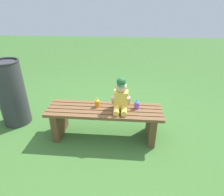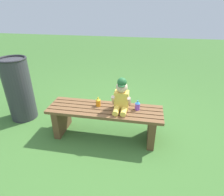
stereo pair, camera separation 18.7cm
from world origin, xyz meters
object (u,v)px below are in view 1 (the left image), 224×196
park_bench (104,118)px  trash_bin (11,93)px  sippy_cup_right (137,104)px  sippy_cup_left (97,103)px  child_figure (121,96)px

park_bench → trash_bin: size_ratio=1.54×
park_bench → sippy_cup_right: bearing=7.0°
sippy_cup_right → trash_bin: (-1.71, 0.17, 0.00)m
sippy_cup_left → child_figure: bearing=-5.4°
child_figure → trash_bin: size_ratio=0.44×
child_figure → trash_bin: trash_bin is taller
child_figure → sippy_cup_right: (0.20, 0.03, -0.12)m
sippy_cup_right → trash_bin: trash_bin is taller
park_bench → child_figure: size_ratio=3.51×
park_bench → sippy_cup_right: (0.40, 0.05, 0.19)m
sippy_cup_left → sippy_cup_right: 0.49m
park_bench → child_figure: (0.20, 0.02, 0.31)m
child_figure → trash_bin: 1.53m
park_bench → trash_bin: bearing=170.7°
trash_bin → park_bench: bearing=-9.3°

